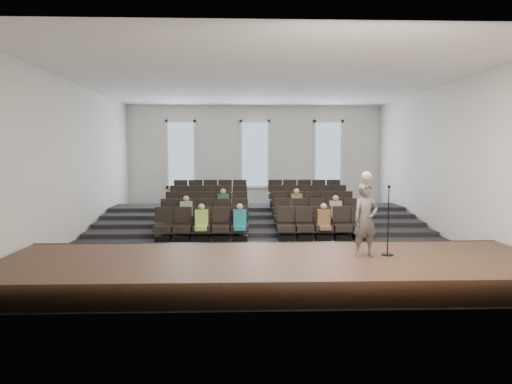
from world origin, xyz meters
TOP-DOWN VIEW (x-y plane):
  - ground at (0.00, 0.00)m, footprint 14.00×14.00m
  - ceiling at (0.00, 0.00)m, footprint 12.00×14.00m
  - wall_back at (0.00, 7.02)m, footprint 12.00×0.04m
  - wall_front at (0.00, -7.02)m, footprint 12.00×0.04m
  - wall_left at (-6.02, 0.00)m, footprint 0.04×14.00m
  - wall_right at (6.02, 0.00)m, footprint 0.04×14.00m
  - stage at (0.00, -5.10)m, footprint 11.80×3.60m
  - stage_lip at (0.00, -3.33)m, footprint 11.80×0.06m
  - risers at (0.00, 3.17)m, footprint 11.80×4.80m
  - seating_rows at (-0.00, 1.54)m, footprint 6.80×4.70m
  - windows at (0.00, 6.95)m, footprint 8.44×0.10m
  - audience at (-0.10, 0.30)m, footprint 5.45×2.64m
  - speaker at (2.04, -4.93)m, footprint 0.67×0.53m
  - mic_stand at (2.57, -4.87)m, footprint 0.26×0.26m

SIDE VIEW (x-z plane):
  - ground at x=0.00m, z-range 0.00..0.00m
  - risers at x=0.00m, z-range -0.10..0.50m
  - stage at x=0.00m, z-range 0.00..0.50m
  - stage_lip at x=0.00m, z-range -0.01..0.51m
  - seating_rows at x=0.00m, z-range -0.15..1.52m
  - audience at x=-0.10m, z-range 0.26..1.36m
  - mic_stand at x=2.57m, z-range 0.18..1.75m
  - speaker at x=2.04m, z-range 0.50..2.12m
  - wall_back at x=0.00m, z-range 0.00..5.00m
  - wall_front at x=0.00m, z-range 0.00..5.00m
  - wall_left at x=-6.02m, z-range 0.00..5.00m
  - wall_right at x=6.02m, z-range 0.00..5.00m
  - windows at x=0.00m, z-range 1.08..4.32m
  - ceiling at x=0.00m, z-range 5.00..5.02m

